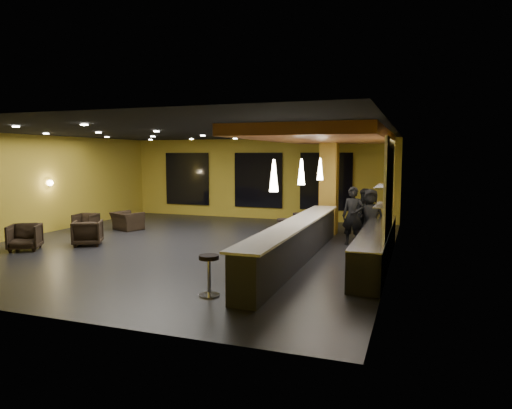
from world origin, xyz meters
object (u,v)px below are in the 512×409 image
(staff_b, at_px, (366,215))
(staff_c, at_px, (370,217))
(bar_stool_0, at_px, (209,270))
(armchair_a, at_px, (25,237))
(pendant_2, at_px, (320,169))
(armchair_c, at_px, (86,223))
(pendant_1, at_px, (301,172))
(bar_stool_4, at_px, (299,222))
(staff_a, at_px, (353,216))
(armchair_d, at_px, (127,221))
(bar_stool_3, at_px, (284,229))
(prep_counter, at_px, (376,247))
(bar_counter, at_px, (296,243))
(bar_stool_1, at_px, (246,255))
(bar_stool_2, at_px, (266,242))
(column, at_px, (329,185))
(armchair_b, at_px, (88,233))
(pendant_0, at_px, (274,176))

(staff_b, xyz_separation_m, staff_c, (0.17, -0.45, 0.01))
(bar_stool_0, bearing_deg, armchair_a, 162.63)
(staff_b, xyz_separation_m, armchair_a, (-9.33, -4.77, -0.47))
(pendant_2, relative_size, staff_b, 0.41)
(armchair_c, xyz_separation_m, bar_stool_0, (7.51, -5.42, 0.19))
(pendant_1, relative_size, bar_stool_4, 0.83)
(bar_stool_0, bearing_deg, pendant_2, 82.23)
(armchair_c, bearing_deg, pendant_2, -1.08)
(staff_a, height_order, armchair_d, staff_a)
(staff_a, distance_m, bar_stool_0, 6.54)
(bar_stool_3, bearing_deg, prep_counter, -23.78)
(pendant_2, height_order, staff_c, pendant_2)
(staff_c, bearing_deg, pendant_2, 167.39)
(armchair_d, bearing_deg, pendant_1, -177.18)
(staff_c, bearing_deg, bar_counter, -131.95)
(bar_stool_1, distance_m, bar_stool_2, 1.49)
(column, xyz_separation_m, armchair_b, (-6.67, -4.63, -1.36))
(staff_b, bearing_deg, bar_stool_1, -113.33)
(column, distance_m, armchair_b, 8.23)
(staff_c, bearing_deg, armchair_b, -173.82)
(armchair_a, relative_size, armchair_b, 1.00)
(staff_c, distance_m, armchair_a, 10.45)
(staff_b, distance_m, armchair_c, 9.96)
(bar_stool_2, bearing_deg, bar_stool_4, 90.23)
(staff_b, xyz_separation_m, armchair_c, (-9.82, -1.54, -0.52))
(staff_b, distance_m, bar_stool_2, 4.28)
(bar_counter, bearing_deg, armchair_a, -170.89)
(bar_stool_1, distance_m, bar_stool_3, 3.38)
(staff_a, height_order, staff_c, staff_a)
(staff_a, xyz_separation_m, bar_stool_1, (-1.89, -4.38, -0.46))
(armchair_c, distance_m, bar_stool_4, 7.74)
(staff_a, bearing_deg, bar_stool_1, -106.68)
(staff_a, bearing_deg, armchair_d, -174.17)
(armchair_d, bearing_deg, armchair_a, 102.09)
(armchair_c, bearing_deg, bar_stool_4, 3.04)
(armchair_b, distance_m, bar_stool_1, 6.10)
(staff_b, xyz_separation_m, armchair_d, (-8.69, -0.63, -0.53))
(staff_c, bearing_deg, bar_stool_4, 155.97)
(column, distance_m, bar_stool_1, 6.41)
(prep_counter, height_order, armchair_c, prep_counter)
(staff_b, distance_m, armchair_a, 10.49)
(prep_counter, height_order, staff_c, staff_c)
(pendant_0, bearing_deg, column, 90.00)
(bar_counter, distance_m, staff_a, 3.00)
(pendant_2, height_order, staff_b, pendant_2)
(pendant_2, xyz_separation_m, armchair_b, (-6.67, -3.03, -1.96))
(armchair_c, relative_size, bar_stool_1, 1.05)
(bar_stool_0, xyz_separation_m, bar_stool_3, (0.04, 5.22, 0.02))
(pendant_0, height_order, staff_a, pendant_0)
(pendant_0, distance_m, staff_b, 5.87)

